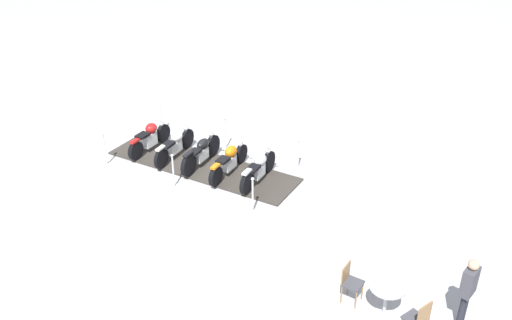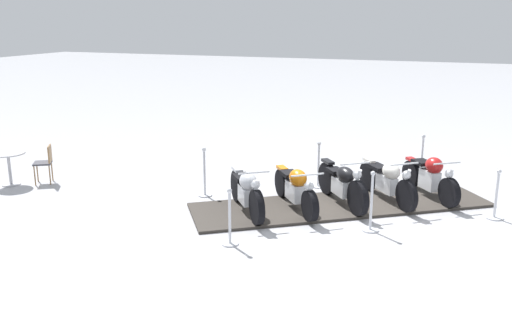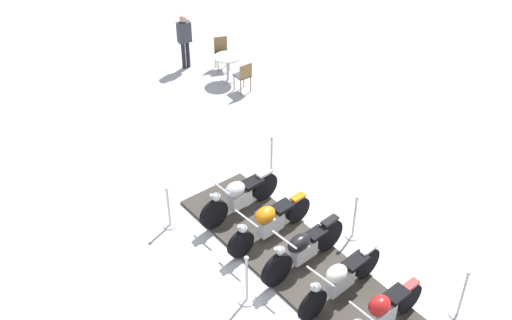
{
  "view_description": "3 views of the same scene",
  "coord_description": "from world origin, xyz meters",
  "px_view_note": "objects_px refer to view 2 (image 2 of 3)",
  "views": [
    {
      "loc": [
        14.29,
        -4.81,
        8.46
      ],
      "look_at": [
        2.12,
        0.9,
        1.08
      ],
      "focal_mm": 38.28,
      "sensor_mm": 36.0,
      "label": 1
    },
    {
      "loc": [
        -2.3,
        11.03,
        3.91
      ],
      "look_at": [
        1.55,
        0.97,
        1.1
      ],
      "focal_mm": 39.03,
      "sensor_mm": 36.0,
      "label": 2
    },
    {
      "loc": [
        -8.84,
        1.47,
        9.17
      ],
      "look_at": [
        2.67,
        0.77,
        0.71
      ],
      "focal_mm": 44.45,
      "sensor_mm": 36.0,
      "label": 3
    }
  ],
  "objects_px": {
    "stanchion_right_rear": "(495,204)",
    "cafe_table": "(9,161)",
    "motorcycle_chrome": "(247,191)",
    "stanchion_left_rear": "(421,164)",
    "motorcycle_black": "(343,183)",
    "stanchion_left_mid": "(318,171)",
    "stanchion_left_front": "(205,180)",
    "stanchion_right_front": "(230,226)",
    "stanchion_right_mid": "(371,211)",
    "motorcycle_copper": "(296,188)",
    "motorcycle_maroon": "(431,176)",
    "motorcycle_cream": "(388,180)",
    "cafe_chair_near_table": "(45,161)"
  },
  "relations": [
    {
      "from": "stanchion_left_mid",
      "to": "cafe_chair_near_table",
      "type": "relative_size",
      "value": 1.2
    },
    {
      "from": "motorcycle_cream",
      "to": "stanchion_right_rear",
      "type": "distance_m",
      "value": 2.16
    },
    {
      "from": "motorcycle_copper",
      "to": "stanchion_left_front",
      "type": "distance_m",
      "value": 2.2
    },
    {
      "from": "motorcycle_black",
      "to": "stanchion_left_front",
      "type": "distance_m",
      "value": 3.04
    },
    {
      "from": "motorcycle_cream",
      "to": "stanchion_left_rear",
      "type": "bearing_deg",
      "value": 126.7
    },
    {
      "from": "stanchion_right_front",
      "to": "stanchion_right_mid",
      "type": "distance_m",
      "value": 2.68
    },
    {
      "from": "motorcycle_black",
      "to": "stanchion_right_mid",
      "type": "relative_size",
      "value": 1.52
    },
    {
      "from": "stanchion_left_mid",
      "to": "stanchion_left_rear",
      "type": "height_order",
      "value": "stanchion_left_rear"
    },
    {
      "from": "cafe_table",
      "to": "motorcycle_copper",
      "type": "bearing_deg",
      "value": -174.4
    },
    {
      "from": "motorcycle_copper",
      "to": "cafe_chair_near_table",
      "type": "bearing_deg",
      "value": -125.86
    },
    {
      "from": "cafe_table",
      "to": "stanchion_right_rear",
      "type": "bearing_deg",
      "value": -171.08
    },
    {
      "from": "motorcycle_chrome",
      "to": "stanchion_left_rear",
      "type": "xyz_separation_m",
      "value": [
        -3.05,
        -3.89,
        -0.12
      ]
    },
    {
      "from": "motorcycle_chrome",
      "to": "cafe_table",
      "type": "relative_size",
      "value": 2.21
    },
    {
      "from": "motorcycle_maroon",
      "to": "stanchion_left_rear",
      "type": "height_order",
      "value": "stanchion_left_rear"
    },
    {
      "from": "motorcycle_maroon",
      "to": "motorcycle_chrome",
      "type": "bearing_deg",
      "value": -91.88
    },
    {
      "from": "stanchion_left_front",
      "to": "stanchion_right_front",
      "type": "height_order",
      "value": "stanchion_left_front"
    },
    {
      "from": "stanchion_left_mid",
      "to": "cafe_chair_near_table",
      "type": "bearing_deg",
      "value": 18.01
    },
    {
      "from": "motorcycle_chrome",
      "to": "stanchion_right_front",
      "type": "distance_m",
      "value": 1.52
    },
    {
      "from": "cafe_table",
      "to": "cafe_chair_near_table",
      "type": "bearing_deg",
      "value": -148.0
    },
    {
      "from": "motorcycle_maroon",
      "to": "stanchion_left_mid",
      "type": "xyz_separation_m",
      "value": [
        2.5,
        0.0,
        -0.13
      ]
    },
    {
      "from": "motorcycle_chrome",
      "to": "stanchion_left_front",
      "type": "distance_m",
      "value": 1.57
    },
    {
      "from": "motorcycle_maroon",
      "to": "cafe_chair_near_table",
      "type": "xyz_separation_m",
      "value": [
        8.68,
        2.01,
        0.03
      ]
    },
    {
      "from": "motorcycle_copper",
      "to": "stanchion_left_front",
      "type": "relative_size",
      "value": 1.64
    },
    {
      "from": "motorcycle_black",
      "to": "stanchion_right_rear",
      "type": "distance_m",
      "value": 3.02
    },
    {
      "from": "stanchion_left_front",
      "to": "cafe_chair_near_table",
      "type": "relative_size",
      "value": 1.21
    },
    {
      "from": "stanchion_right_rear",
      "to": "cafe_table",
      "type": "height_order",
      "value": "stanchion_right_rear"
    },
    {
      "from": "motorcycle_black",
      "to": "stanchion_left_mid",
      "type": "relative_size",
      "value": 1.6
    },
    {
      "from": "motorcycle_copper",
      "to": "stanchion_right_mid",
      "type": "height_order",
      "value": "stanchion_right_mid"
    },
    {
      "from": "stanchion_right_mid",
      "to": "motorcycle_chrome",
      "type": "bearing_deg",
      "value": 1.08
    },
    {
      "from": "stanchion_left_mid",
      "to": "stanchion_right_rear",
      "type": "xyz_separation_m",
      "value": [
        -3.81,
        0.77,
        -0.09
      ]
    },
    {
      "from": "motorcycle_cream",
      "to": "motorcycle_maroon",
      "type": "xyz_separation_m",
      "value": [
        -0.84,
        -0.59,
        -0.0
      ]
    },
    {
      "from": "motorcycle_copper",
      "to": "stanchion_left_rear",
      "type": "height_order",
      "value": "stanchion_left_rear"
    },
    {
      "from": "stanchion_left_mid",
      "to": "stanchion_left_rear",
      "type": "relative_size",
      "value": 0.98
    },
    {
      "from": "motorcycle_chrome",
      "to": "stanchion_right_rear",
      "type": "bearing_deg",
      "value": 71.03
    },
    {
      "from": "motorcycle_copper",
      "to": "motorcycle_black",
      "type": "relative_size",
      "value": 1.03
    },
    {
      "from": "motorcycle_maroon",
      "to": "stanchion_right_front",
      "type": "bearing_deg",
      "value": -75.62
    },
    {
      "from": "cafe_table",
      "to": "stanchion_right_front",
      "type": "bearing_deg",
      "value": 167.46
    },
    {
      "from": "stanchion_right_front",
      "to": "motorcycle_copper",
      "type": "bearing_deg",
      "value": -105.36
    },
    {
      "from": "stanchion_right_rear",
      "to": "motorcycle_chrome",
      "type": "bearing_deg",
      "value": 18.75
    },
    {
      "from": "stanchion_right_rear",
      "to": "cafe_table",
      "type": "distance_m",
      "value": 10.81
    },
    {
      "from": "motorcycle_chrome",
      "to": "motorcycle_black",
      "type": "distance_m",
      "value": 2.05
    },
    {
      "from": "motorcycle_cream",
      "to": "stanchion_right_mid",
      "type": "xyz_separation_m",
      "value": [
        0.05,
        1.71,
        -0.14
      ]
    },
    {
      "from": "motorcycle_maroon",
      "to": "stanchion_right_mid",
      "type": "distance_m",
      "value": 2.47
    },
    {
      "from": "motorcycle_copper",
      "to": "cafe_table",
      "type": "distance_m",
      "value": 6.89
    },
    {
      "from": "stanchion_right_front",
      "to": "stanchion_right_mid",
      "type": "xyz_separation_m",
      "value": [
        -2.19,
        -1.54,
        0.03
      ]
    },
    {
      "from": "stanchion_left_front",
      "to": "stanchion_left_mid",
      "type": "relative_size",
      "value": 1.01
    },
    {
      "from": "stanchion_left_mid",
      "to": "stanchion_right_mid",
      "type": "distance_m",
      "value": 2.81
    },
    {
      "from": "stanchion_right_rear",
      "to": "stanchion_left_front",
      "type": "bearing_deg",
      "value": 7.32
    },
    {
      "from": "stanchion_right_mid",
      "to": "stanchion_left_front",
      "type": "bearing_deg",
      "value": -11.38
    },
    {
      "from": "stanchion_right_front",
      "to": "stanchion_right_rear",
      "type": "relative_size",
      "value": 1.02
    }
  ]
}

